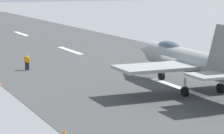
% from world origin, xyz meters
% --- Properties ---
extents(ground_plane, '(400.00, 400.00, 0.00)m').
position_xyz_m(ground_plane, '(0.00, 0.00, 0.00)').
color(ground_plane, slate).
extents(runway_strip, '(240.00, 26.00, 0.02)m').
position_xyz_m(runway_strip, '(-0.02, 0.00, 0.01)').
color(runway_strip, '#434342').
rests_on(runway_strip, ground).
extents(fighter_jet, '(16.84, 13.34, 5.61)m').
position_xyz_m(fighter_jet, '(-2.03, -0.32, 2.41)').
color(fighter_jet, '#939895').
rests_on(fighter_jet, ground).
extents(crew_person, '(0.60, 0.48, 1.61)m').
position_xyz_m(crew_person, '(12.72, 8.97, 0.80)').
color(crew_person, '#1E2338').
rests_on(crew_person, ground).
extents(marker_cone_near, '(0.44, 0.44, 0.55)m').
position_xyz_m(marker_cone_near, '(-10.14, 13.11, 0.28)').
color(marker_cone_near, orange).
rests_on(marker_cone_near, ground).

